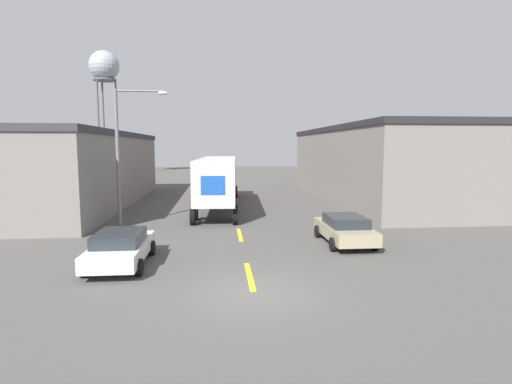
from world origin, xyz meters
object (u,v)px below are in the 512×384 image
semi_truck (219,177)px  street_lamp (124,146)px  water_tower (104,68)px  parked_car_right_near (345,229)px  parked_car_left_near (121,247)px

semi_truck → street_lamp: size_ratio=2.00×
water_tower → street_lamp: (13.30, -46.16, -12.81)m
semi_truck → parked_car_right_near: 13.45m
semi_truck → parked_car_left_near: bearing=-102.0°
parked_car_right_near → water_tower: (-24.52, 51.35, 16.69)m
parked_car_right_near → street_lamp: bearing=155.2°
street_lamp → parked_car_right_near: bearing=-24.8°
water_tower → street_lamp: bearing=-73.9°
street_lamp → water_tower: bearing=106.1°
semi_truck → parked_car_left_near: size_ratio=3.54×
parked_car_right_near → street_lamp: 12.95m
street_lamp → semi_truck: bearing=52.0°
parked_car_right_near → water_tower: water_tower is taller
parked_car_left_near → water_tower: water_tower is taller
parked_car_right_near → semi_truck: bearing=116.2°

